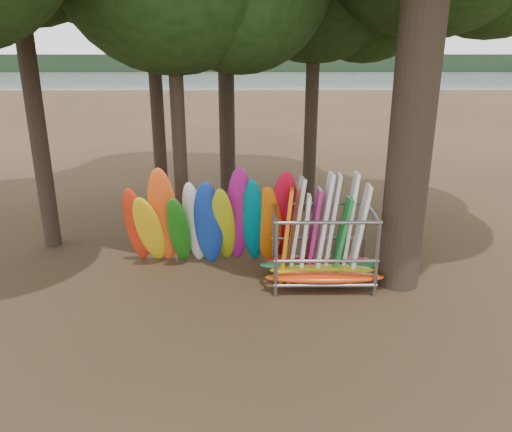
{
  "coord_description": "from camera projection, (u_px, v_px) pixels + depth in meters",
  "views": [
    {
      "loc": [
        0.37,
        -11.49,
        5.84
      ],
      "look_at": [
        0.49,
        1.5,
        1.4
      ],
      "focal_mm": 35.0,
      "sensor_mm": 36.0,
      "label": 1
    }
  ],
  "objects": [
    {
      "name": "far_shore",
      "position": [
        250.0,
        63.0,
        116.2
      ],
      "size": [
        160.0,
        4.0,
        4.0
      ],
      "primitive_type": "cube",
      "color": "black",
      "rests_on": "ground"
    },
    {
      "name": "kayak_row",
      "position": [
        213.0,
        222.0,
        13.47
      ],
      "size": [
        4.75,
        1.82,
        3.14
      ],
      "color": "red",
      "rests_on": "ground"
    },
    {
      "name": "ground",
      "position": [
        237.0,
        287.0,
        12.75
      ],
      "size": [
        120.0,
        120.0,
        0.0
      ],
      "primitive_type": "plane",
      "color": "#47331E",
      "rests_on": "ground"
    },
    {
      "name": "lake",
      "position": [
        249.0,
        90.0,
        69.53
      ],
      "size": [
        160.0,
        160.0,
        0.0
      ],
      "primitive_type": "plane",
      "color": "gray",
      "rests_on": "ground"
    },
    {
      "name": "storage_rack",
      "position": [
        322.0,
        249.0,
        12.69
      ],
      "size": [
        3.19,
        1.58,
        2.9
      ],
      "color": "gray",
      "rests_on": "ground"
    }
  ]
}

